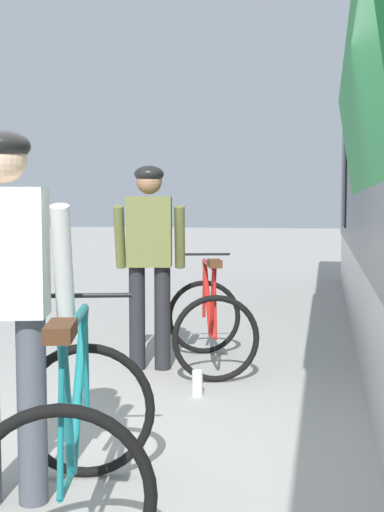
# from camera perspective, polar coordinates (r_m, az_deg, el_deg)

# --- Properties ---
(ground_plane) EXTENTS (80.00, 80.00, 0.00)m
(ground_plane) POSITION_cam_1_polar(r_m,az_deg,el_deg) (3.77, -6.71, -17.68)
(ground_plane) COLOR #A09E99
(cyclist_near_in_white) EXTENTS (0.66, 0.41, 1.76)m
(cyclist_near_in_white) POSITION_cam_1_polar(r_m,az_deg,el_deg) (3.12, -16.17, -2.37)
(cyclist_near_in_white) COLOR #4C515B
(cyclist_near_in_white) RESTS_ON ground
(cyclist_far_in_olive) EXTENTS (0.65, 0.38, 1.76)m
(cyclist_far_in_olive) POSITION_cam_1_polar(r_m,az_deg,el_deg) (5.55, -3.79, 0.66)
(cyclist_far_in_olive) COLOR #232328
(cyclist_far_in_olive) RESTS_ON ground
(bicycle_near_teal) EXTENTS (0.97, 1.22, 0.99)m
(bicycle_near_teal) POSITION_cam_1_polar(r_m,az_deg,el_deg) (2.98, -10.29, -15.52)
(bicycle_near_teal) COLOR black
(bicycle_near_teal) RESTS_ON ground
(bicycle_far_red) EXTENTS (0.98, 1.22, 0.99)m
(bicycle_far_red) POSITION_cam_1_polar(r_m,az_deg,el_deg) (5.69, 1.55, -5.85)
(bicycle_far_red) COLOR black
(bicycle_far_red) RESTS_ON ground
(water_bottle_near_the_bikes) EXTENTS (0.08, 0.08, 0.19)m
(water_bottle_near_the_bikes) POSITION_cam_1_polar(r_m,az_deg,el_deg) (4.90, 0.48, -11.20)
(water_bottle_near_the_bikes) COLOR silver
(water_bottle_near_the_bikes) RESTS_ON ground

